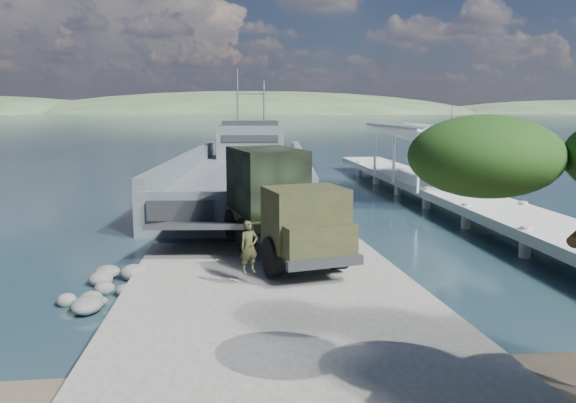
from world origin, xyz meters
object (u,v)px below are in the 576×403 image
object	(u,v)px
soldier	(249,258)
sailboat_far	(450,171)
pier	(435,178)
sailboat_near	(472,178)
landing_craft	(245,181)
military_truck	(278,202)

from	to	relation	value
soldier	sailboat_far	distance (m)	39.47
soldier	sailboat_far	world-z (taller)	sailboat_far
pier	soldier	bearing A→B (deg)	-126.51
sailboat_near	sailboat_far	world-z (taller)	sailboat_far
landing_craft	soldier	size ratio (longest dim) A/B	20.51
soldier	military_truck	bearing A→B (deg)	48.16
pier	soldier	size ratio (longest dim) A/B	24.52
landing_craft	military_truck	bearing A→B (deg)	-82.48
pier	sailboat_near	distance (m)	12.23
sailboat_far	landing_craft	bearing A→B (deg)	-176.59
sailboat_near	military_truck	bearing A→B (deg)	-113.83
military_truck	sailboat_near	world-z (taller)	sailboat_near
pier	landing_craft	bearing A→B (deg)	157.05
landing_craft	soldier	world-z (taller)	landing_craft
soldier	sailboat_near	xyz separation A→B (m)	(21.03, 28.36, -1.05)
military_truck	sailboat_far	distance (m)	35.23
landing_craft	sailboat_near	bearing A→B (deg)	17.69
military_truck	sailboat_far	world-z (taller)	sailboat_far
military_truck	landing_craft	bearing A→B (deg)	78.78
pier	military_truck	bearing A→B (deg)	-130.67
sailboat_near	sailboat_far	bearing A→B (deg)	104.92
landing_craft	military_truck	distance (m)	19.96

